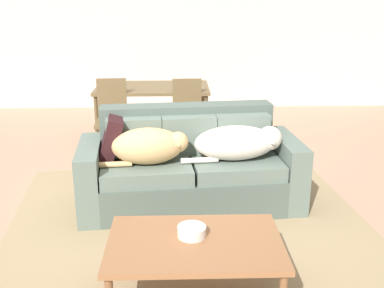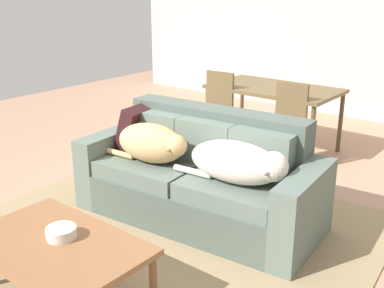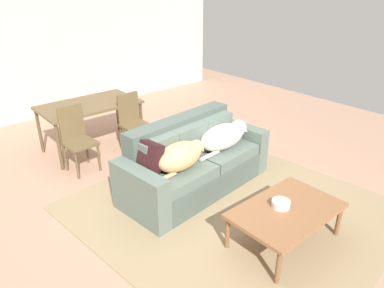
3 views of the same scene
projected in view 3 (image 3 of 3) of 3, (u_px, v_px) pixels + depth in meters
name	position (u px, v px, depth m)	size (l,w,h in m)	color
ground_plane	(178.00, 194.00, 4.67)	(10.00, 10.00, 0.00)	tan
back_partition	(45.00, 46.00, 6.85)	(8.00, 0.12, 2.70)	beige
area_rug	(231.00, 209.00, 4.35)	(3.13, 3.36, 0.01)	#96805C
couch	(193.00, 163.00, 4.69)	(2.12, 1.04, 0.92)	#49564E
dog_on_left_cushion	(181.00, 156.00, 4.21)	(0.79, 0.42, 0.33)	tan
dog_on_right_cushion	(224.00, 136.00, 4.75)	(0.93, 0.45, 0.31)	beige
throw_pillow_by_left_arm	(146.00, 158.00, 4.11)	(0.13, 0.41, 0.41)	black
coffee_table	(286.00, 212.00, 3.68)	(1.14, 0.73, 0.41)	#8D5D3A
bowl_on_coffee_table	(281.00, 204.00, 3.68)	(0.19, 0.19, 0.07)	silver
dining_table	(89.00, 108.00, 5.64)	(1.48, 0.87, 0.76)	brown
dining_chair_near_left	(77.00, 136.00, 5.07)	(0.42, 0.42, 0.94)	brown
dining_chair_near_right	(133.00, 120.00, 5.62)	(0.40, 0.40, 0.93)	brown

